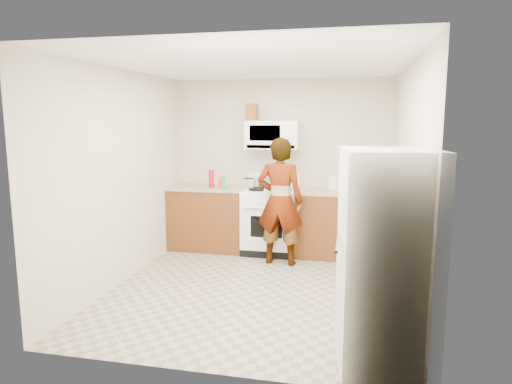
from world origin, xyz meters
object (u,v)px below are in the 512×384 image
(gas_range, at_px, (271,219))
(person, at_px, (280,202))
(saucepan, at_px, (260,182))
(fridge, at_px, (387,260))
(kettle, at_px, (333,184))
(microwave, at_px, (273,135))

(gas_range, relative_size, person, 0.67)
(gas_range, distance_m, saucepan, 0.58)
(gas_range, height_order, person, person)
(gas_range, bearing_deg, fridge, -63.25)
(fridge, bearing_deg, person, 110.37)
(kettle, bearing_deg, person, -118.86)
(gas_range, distance_m, fridge, 3.20)
(person, relative_size, kettle, 10.20)
(microwave, distance_m, person, 1.08)
(person, bearing_deg, kettle, -132.86)
(gas_range, xyz_separation_m, person, (0.21, -0.50, 0.36))
(microwave, bearing_deg, saucepan, 174.99)
(microwave, height_order, kettle, microwave)
(microwave, height_order, saucepan, microwave)
(fridge, xyz_separation_m, kettle, (-0.55, 2.98, 0.17))
(gas_range, bearing_deg, microwave, 90.00)
(fridge, bearing_deg, saucepan, 111.32)
(microwave, distance_m, fridge, 3.40)
(fridge, relative_size, saucepan, 7.55)
(person, relative_size, saucepan, 7.52)
(person, bearing_deg, microwave, -68.03)
(person, height_order, fridge, fridge)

